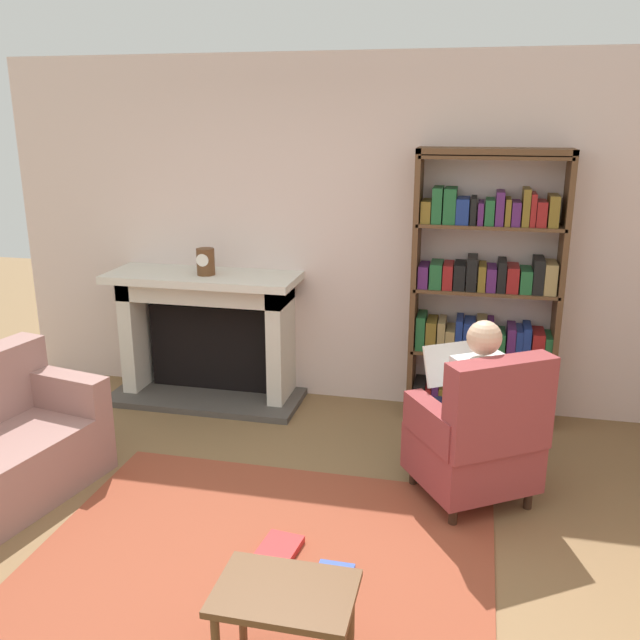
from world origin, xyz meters
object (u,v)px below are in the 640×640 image
(side_table, at_px, (285,605))
(mantel_clock, at_px, (206,262))
(fireplace, at_px, (209,331))
(armchair_reading, at_px, (479,438))
(bookshelf, at_px, (485,295))
(seated_reader, at_px, (470,400))

(side_table, bearing_deg, mantel_clock, 117.15)
(fireplace, xyz_separation_m, side_table, (1.44, -2.82, -0.18))
(fireplace, distance_m, armchair_reading, 2.50)
(fireplace, bearing_deg, side_table, -62.99)
(bookshelf, xyz_separation_m, armchair_reading, (0.00, -1.25, -0.55))
(armchair_reading, distance_m, side_table, 1.76)
(fireplace, xyz_separation_m, bookshelf, (2.17, 0.03, 0.42))
(mantel_clock, xyz_separation_m, side_table, (1.39, -2.71, -0.78))
(side_table, bearing_deg, seated_reader, 68.35)
(fireplace, distance_m, seated_reader, 2.39)
(armchair_reading, height_order, seated_reader, seated_reader)
(bookshelf, distance_m, seated_reader, 1.21)
(bookshelf, distance_m, armchair_reading, 1.37)
(seated_reader, relative_size, side_table, 2.04)
(fireplace, bearing_deg, mantel_clock, -66.75)
(mantel_clock, xyz_separation_m, armchair_reading, (2.13, -1.12, -0.73))
(fireplace, height_order, bookshelf, bookshelf)
(fireplace, relative_size, bookshelf, 0.77)
(seated_reader, bearing_deg, bookshelf, -126.53)
(bookshelf, height_order, side_table, bookshelf)
(mantel_clock, distance_m, bookshelf, 2.14)
(mantel_clock, xyz_separation_m, seated_reader, (2.06, -1.02, -0.54))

